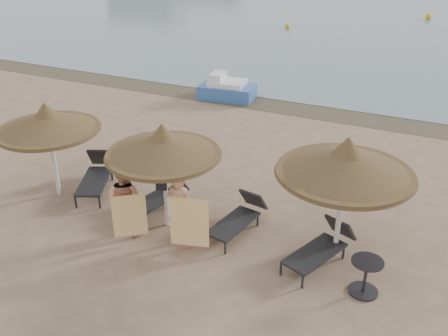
{
  "coord_description": "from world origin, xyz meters",
  "views": [
    {
      "loc": [
        5.19,
        -7.8,
        6.46
      ],
      "look_at": [
        1.02,
        1.2,
        1.44
      ],
      "focal_mm": 40.0,
      "sensor_mm": 36.0,
      "label": 1
    }
  ],
  "objects_px": {
    "person_left": "(124,194)",
    "lounger_far_left": "(97,174)",
    "lounger_far_right": "(323,246)",
    "side_table": "(365,278)",
    "pedal_boat": "(226,89)",
    "palapa_left": "(47,122)",
    "palapa_right": "(346,163)",
    "person_right": "(180,203)",
    "lounger_near_right": "(239,216)",
    "palapa_center": "(163,146)",
    "lounger_near_left": "(159,195)"
  },
  "relations": [
    {
      "from": "palapa_right",
      "to": "side_table",
      "type": "height_order",
      "value": "palapa_right"
    },
    {
      "from": "palapa_left",
      "to": "lounger_near_right",
      "type": "relative_size",
      "value": 1.38
    },
    {
      "from": "lounger_near_left",
      "to": "side_table",
      "type": "distance_m",
      "value": 5.27
    },
    {
      "from": "lounger_far_left",
      "to": "palapa_left",
      "type": "bearing_deg",
      "value": -158.24
    },
    {
      "from": "palapa_right",
      "to": "pedal_boat",
      "type": "bearing_deg",
      "value": 127.32
    },
    {
      "from": "lounger_far_right",
      "to": "pedal_boat",
      "type": "distance_m",
      "value": 10.64
    },
    {
      "from": "side_table",
      "to": "pedal_boat",
      "type": "height_order",
      "value": "pedal_boat"
    },
    {
      "from": "lounger_far_right",
      "to": "side_table",
      "type": "height_order",
      "value": "lounger_far_right"
    },
    {
      "from": "side_table",
      "to": "person_left",
      "type": "bearing_deg",
      "value": -178.19
    },
    {
      "from": "lounger_near_right",
      "to": "palapa_center",
      "type": "bearing_deg",
      "value": -151.94
    },
    {
      "from": "palapa_center",
      "to": "pedal_boat",
      "type": "distance_m",
      "value": 9.36
    },
    {
      "from": "lounger_far_left",
      "to": "lounger_far_right",
      "type": "bearing_deg",
      "value": -29.99
    },
    {
      "from": "palapa_center",
      "to": "lounger_far_left",
      "type": "xyz_separation_m",
      "value": [
        -2.61,
        0.78,
        -1.63
      ]
    },
    {
      "from": "side_table",
      "to": "lounger_far_right",
      "type": "bearing_deg",
      "value": 147.47
    },
    {
      "from": "lounger_far_right",
      "to": "palapa_right",
      "type": "bearing_deg",
      "value": 78.02
    },
    {
      "from": "lounger_far_right",
      "to": "person_left",
      "type": "relative_size",
      "value": 0.96
    },
    {
      "from": "palapa_left",
      "to": "person_left",
      "type": "xyz_separation_m",
      "value": [
        2.61,
        -0.68,
        -1.01
      ]
    },
    {
      "from": "palapa_right",
      "to": "side_table",
      "type": "bearing_deg",
      "value": -50.51
    },
    {
      "from": "lounger_far_left",
      "to": "pedal_boat",
      "type": "xyz_separation_m",
      "value": [
        0.07,
        8.08,
        -0.03
      ]
    },
    {
      "from": "palapa_right",
      "to": "side_table",
      "type": "distance_m",
      "value": 2.21
    },
    {
      "from": "palapa_left",
      "to": "lounger_far_right",
      "type": "height_order",
      "value": "palapa_left"
    },
    {
      "from": "palapa_right",
      "to": "lounger_near_left",
      "type": "height_order",
      "value": "palapa_right"
    },
    {
      "from": "lounger_far_left",
      "to": "side_table",
      "type": "relative_size",
      "value": 2.78
    },
    {
      "from": "palapa_left",
      "to": "palapa_center",
      "type": "distance_m",
      "value": 3.29
    },
    {
      "from": "palapa_center",
      "to": "palapa_right",
      "type": "height_order",
      "value": "palapa_right"
    },
    {
      "from": "lounger_far_left",
      "to": "person_left",
      "type": "distance_m",
      "value": 2.45
    },
    {
      "from": "palapa_right",
      "to": "lounger_near_right",
      "type": "xyz_separation_m",
      "value": [
        -2.23,
        0.02,
        -1.82
      ]
    },
    {
      "from": "lounger_near_left",
      "to": "lounger_near_right",
      "type": "relative_size",
      "value": 1.02
    },
    {
      "from": "lounger_near_right",
      "to": "lounger_near_left",
      "type": "bearing_deg",
      "value": -171.11
    },
    {
      "from": "palapa_left",
      "to": "person_left",
      "type": "relative_size",
      "value": 1.28
    },
    {
      "from": "lounger_near_right",
      "to": "side_table",
      "type": "relative_size",
      "value": 2.49
    },
    {
      "from": "person_right",
      "to": "side_table",
      "type": "bearing_deg",
      "value": -174.54
    },
    {
      "from": "palapa_right",
      "to": "pedal_boat",
      "type": "height_order",
      "value": "palapa_right"
    },
    {
      "from": "palapa_center",
      "to": "lounger_near_right",
      "type": "xyz_separation_m",
      "value": [
        1.6,
        0.52,
        -1.67
      ]
    },
    {
      "from": "palapa_right",
      "to": "person_left",
      "type": "relative_size",
      "value": 1.39
    },
    {
      "from": "palapa_left",
      "to": "person_right",
      "type": "xyz_separation_m",
      "value": [
        3.97,
        -0.59,
        -0.96
      ]
    },
    {
      "from": "person_left",
      "to": "lounger_far_left",
      "type": "bearing_deg",
      "value": -36.01
    },
    {
      "from": "lounger_far_left",
      "to": "person_left",
      "type": "height_order",
      "value": "person_left"
    },
    {
      "from": "palapa_center",
      "to": "side_table",
      "type": "xyz_separation_m",
      "value": [
        4.61,
        -0.45,
        -1.68
      ]
    },
    {
      "from": "pedal_boat",
      "to": "lounger_far_right",
      "type": "bearing_deg",
      "value": -61.28
    },
    {
      "from": "lounger_far_right",
      "to": "lounger_near_right",
      "type": "bearing_deg",
      "value": -167.92
    },
    {
      "from": "side_table",
      "to": "person_left",
      "type": "xyz_separation_m",
      "value": [
        -5.29,
        -0.17,
        0.65
      ]
    },
    {
      "from": "palapa_left",
      "to": "side_table",
      "type": "xyz_separation_m",
      "value": [
        7.9,
        -0.51,
        -1.65
      ]
    },
    {
      "from": "person_left",
      "to": "person_right",
      "type": "height_order",
      "value": "person_right"
    },
    {
      "from": "palapa_left",
      "to": "lounger_far_left",
      "type": "bearing_deg",
      "value": 46.27
    },
    {
      "from": "lounger_far_left",
      "to": "lounger_far_right",
      "type": "distance_m",
      "value": 6.26
    },
    {
      "from": "palapa_center",
      "to": "person_right",
      "type": "relative_size",
      "value": 1.24
    },
    {
      "from": "lounger_near_right",
      "to": "person_left",
      "type": "xyz_separation_m",
      "value": [
        -2.29,
        -1.14,
        0.64
      ]
    },
    {
      "from": "palapa_right",
      "to": "lounger_far_left",
      "type": "bearing_deg",
      "value": 177.5
    },
    {
      "from": "palapa_right",
      "to": "lounger_near_left",
      "type": "bearing_deg",
      "value": 179.13
    }
  ]
}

